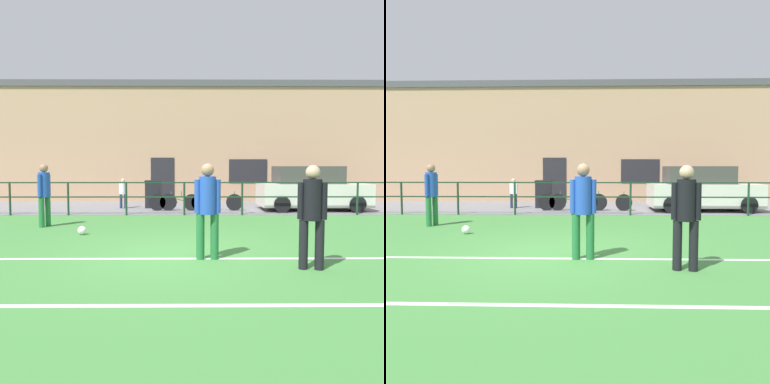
{
  "view_description": "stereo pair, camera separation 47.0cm",
  "coord_description": "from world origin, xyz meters",
  "views": [
    {
      "loc": [
        0.16,
        -7.29,
        1.68
      ],
      "look_at": [
        0.25,
        4.2,
        0.92
      ],
      "focal_mm": 36.19,
      "sensor_mm": 36.0,
      "label": 1
    },
    {
      "loc": [
        0.63,
        -7.29,
        1.68
      ],
      "look_at": [
        0.25,
        4.2,
        0.92
      ],
      "focal_mm": 36.19,
      "sensor_mm": 36.0,
      "label": 2
    }
  ],
  "objects": [
    {
      "name": "ground",
      "position": [
        0.0,
        0.0,
        -0.02
      ],
      "size": [
        60.0,
        44.0,
        0.04
      ],
      "primitive_type": "cube",
      "color": "#42843D"
    },
    {
      "name": "field_line_touchline",
      "position": [
        0.0,
        -0.34,
        0.0
      ],
      "size": [
        36.0,
        0.11,
        0.0
      ],
      "primitive_type": "cube",
      "color": "white",
      "rests_on": "ground"
    },
    {
      "name": "field_line_hash",
      "position": [
        0.0,
        -2.73,
        0.0
      ],
      "size": [
        36.0,
        0.11,
        0.0
      ],
      "primitive_type": "cube",
      "color": "white",
      "rests_on": "ground"
    },
    {
      "name": "pavement_strip",
      "position": [
        0.0,
        8.5,
        0.01
      ],
      "size": [
        48.0,
        5.0,
        0.02
      ],
      "primitive_type": "cube",
      "color": "slate",
      "rests_on": "ground"
    },
    {
      "name": "perimeter_fence",
      "position": [
        0.0,
        6.0,
        0.75
      ],
      "size": [
        36.07,
        0.07,
        1.15
      ],
      "color": "#193823",
      "rests_on": "ground"
    },
    {
      "name": "clubhouse_facade",
      "position": [
        0.0,
        12.2,
        2.87
      ],
      "size": [
        28.0,
        2.56,
        5.71
      ],
      "color": "tan",
      "rests_on": "ground"
    },
    {
      "name": "player_goalkeeper",
      "position": [
        2.16,
        -1.08,
        0.97
      ],
      "size": [
        0.46,
        0.3,
        1.7
      ],
      "rotation": [
        0.0,
        0.0,
        6.11
      ],
      "color": "black",
      "rests_on": "ground"
    },
    {
      "name": "player_striker",
      "position": [
        -3.87,
        3.47,
        1.0
      ],
      "size": [
        0.31,
        0.46,
        1.75
      ],
      "rotation": [
        0.0,
        0.0,
        1.24
      ],
      "color": "#237038",
      "rests_on": "ground"
    },
    {
      "name": "player_winger",
      "position": [
        0.5,
        -0.36,
        0.98
      ],
      "size": [
        0.47,
        0.3,
        1.73
      ],
      "rotation": [
        0.0,
        0.0,
        0.05
      ],
      "color": "#237038",
      "rests_on": "ground"
    },
    {
      "name": "soccer_ball_match",
      "position": [
        -2.48,
        2.17,
        0.11
      ],
      "size": [
        0.21,
        0.21,
        0.21
      ],
      "primitive_type": "sphere",
      "color": "white",
      "rests_on": "ground"
    },
    {
      "name": "spectator_child",
      "position": [
        -2.46,
        8.04,
        0.7
      ],
      "size": [
        0.32,
        0.21,
        1.19
      ],
      "rotation": [
        0.0,
        0.0,
        3.02
      ],
      "color": "#232D4C",
      "rests_on": "pavement_strip"
    },
    {
      "name": "parked_car_red",
      "position": [
        4.82,
        7.42,
        0.81
      ],
      "size": [
        4.01,
        1.95,
        1.67
      ],
      "color": "silver",
      "rests_on": "pavement_strip"
    },
    {
      "name": "bicycle_parked_0",
      "position": [
        1.06,
        7.2,
        0.35
      ],
      "size": [
        2.24,
        0.04,
        0.73
      ],
      "color": "black",
      "rests_on": "pavement_strip"
    },
    {
      "name": "bicycle_parked_1",
      "position": [
        -0.24,
        7.2,
        0.35
      ],
      "size": [
        2.23,
        0.04,
        0.73
      ],
      "color": "black",
      "rests_on": "pavement_strip"
    },
    {
      "name": "bicycle_parked_2",
      "position": [
        0.15,
        7.2,
        0.36
      ],
      "size": [
        2.19,
        0.04,
        0.74
      ],
      "color": "black",
      "rests_on": "pavement_strip"
    },
    {
      "name": "trash_bin_0",
      "position": [
        -1.27,
        8.27,
        0.58
      ],
      "size": [
        0.67,
        0.57,
        1.1
      ],
      "color": "black",
      "rests_on": "pavement_strip"
    },
    {
      "name": "trash_bin_1",
      "position": [
        6.68,
        10.36,
        0.57
      ],
      "size": [
        0.62,
        0.52,
        1.09
      ],
      "color": "black",
      "rests_on": "pavement_strip"
    }
  ]
}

